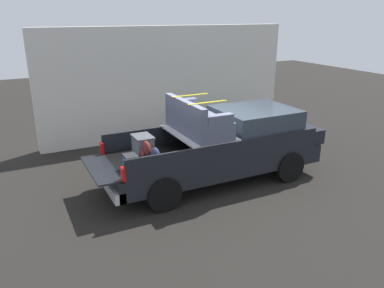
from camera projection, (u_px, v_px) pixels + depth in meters
name	position (u px, v px, depth m)	size (l,w,h in m)	color
ground_plane	(212.00, 180.00, 9.92)	(40.00, 40.00, 0.00)	black
pickup_truck	(224.00, 144.00, 9.75)	(6.05, 2.06, 2.23)	black
building_facade	(169.00, 82.00, 13.14)	(8.94, 0.36, 3.77)	silver
trash_can	(229.00, 121.00, 13.57)	(0.60, 0.60, 0.98)	#1E592D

